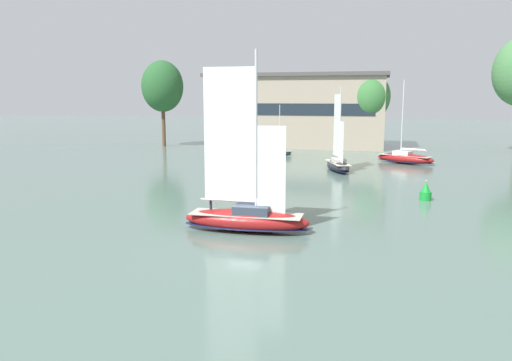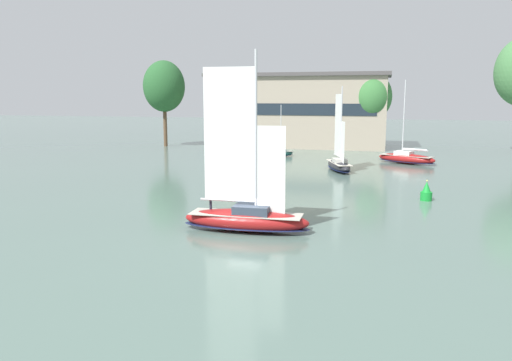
{
  "view_description": "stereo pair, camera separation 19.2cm",
  "coord_description": "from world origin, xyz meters",
  "px_view_note": "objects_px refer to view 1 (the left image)",
  "views": [
    {
      "loc": [
        9.72,
        -35.07,
        9.94
      ],
      "look_at": [
        0.0,
        3.0,
        3.35
      ],
      "focal_mm": 35.0,
      "sensor_mm": 36.0,
      "label": 1
    },
    {
      "loc": [
        9.9,
        -35.03,
        9.94
      ],
      "look_at": [
        0.0,
        3.0,
        3.35
      ],
      "focal_mm": 35.0,
      "sensor_mm": 36.0,
      "label": 2
    }
  ],
  "objects_px": {
    "tree_shore_right": "(372,97)",
    "sailboat_moored_outer_mooring": "(277,154)",
    "tree_shore_left": "(162,87)",
    "sailboat_moored_far_slip": "(405,158)",
    "sailboat_moored_near_marina": "(338,164)",
    "sailboat_main": "(246,217)",
    "channel_buoy": "(426,192)"
  },
  "relations": [
    {
      "from": "sailboat_main",
      "to": "sailboat_moored_outer_mooring",
      "type": "bearing_deg",
      "value": 99.08
    },
    {
      "from": "tree_shore_left",
      "to": "sailboat_main",
      "type": "relative_size",
      "value": 1.29
    },
    {
      "from": "sailboat_main",
      "to": "channel_buoy",
      "type": "relative_size",
      "value": 6.57
    },
    {
      "from": "sailboat_moored_far_slip",
      "to": "sailboat_moored_outer_mooring",
      "type": "bearing_deg",
      "value": 170.87
    },
    {
      "from": "tree_shore_right",
      "to": "sailboat_moored_outer_mooring",
      "type": "bearing_deg",
      "value": -133.39
    },
    {
      "from": "tree_shore_right",
      "to": "channel_buoy",
      "type": "xyz_separation_m",
      "value": [
        6.64,
        -46.78,
        -9.18
      ]
    },
    {
      "from": "sailboat_moored_outer_mooring",
      "to": "channel_buoy",
      "type": "height_order",
      "value": "sailboat_moored_outer_mooring"
    },
    {
      "from": "sailboat_moored_near_marina",
      "to": "sailboat_moored_outer_mooring",
      "type": "relative_size",
      "value": 1.31
    },
    {
      "from": "channel_buoy",
      "to": "sailboat_main",
      "type": "bearing_deg",
      "value": -132.56
    },
    {
      "from": "sailboat_main",
      "to": "sailboat_moored_outer_mooring",
      "type": "relative_size",
      "value": 1.53
    },
    {
      "from": "tree_shore_left",
      "to": "sailboat_moored_outer_mooring",
      "type": "height_order",
      "value": "tree_shore_left"
    },
    {
      "from": "tree_shore_right",
      "to": "sailboat_moored_near_marina",
      "type": "height_order",
      "value": "tree_shore_right"
    },
    {
      "from": "sailboat_moored_outer_mooring",
      "to": "tree_shore_left",
      "type": "bearing_deg",
      "value": 154.38
    },
    {
      "from": "sailboat_main",
      "to": "sailboat_moored_far_slip",
      "type": "xyz_separation_m",
      "value": [
        13.02,
        43.11,
        -0.21
      ]
    },
    {
      "from": "channel_buoy",
      "to": "tree_shore_right",
      "type": "bearing_deg",
      "value": 98.08
    },
    {
      "from": "tree_shore_left",
      "to": "sailboat_moored_near_marina",
      "type": "bearing_deg",
      "value": -34.55
    },
    {
      "from": "tree_shore_right",
      "to": "sailboat_moored_near_marina",
      "type": "bearing_deg",
      "value": -96.82
    },
    {
      "from": "sailboat_moored_near_marina",
      "to": "sailboat_moored_far_slip",
      "type": "distance_m",
      "value": 13.55
    },
    {
      "from": "tree_shore_right",
      "to": "sailboat_moored_far_slip",
      "type": "height_order",
      "value": "tree_shore_right"
    },
    {
      "from": "tree_shore_left",
      "to": "channel_buoy",
      "type": "bearing_deg",
      "value": -42.59
    },
    {
      "from": "sailboat_moored_outer_mooring",
      "to": "channel_buoy",
      "type": "bearing_deg",
      "value": -55.61
    },
    {
      "from": "sailboat_moored_near_marina",
      "to": "sailboat_moored_outer_mooring",
      "type": "height_order",
      "value": "sailboat_moored_near_marina"
    },
    {
      "from": "tree_shore_right",
      "to": "sailboat_moored_far_slip",
      "type": "relative_size",
      "value": 1.14
    },
    {
      "from": "tree_shore_right",
      "to": "channel_buoy",
      "type": "bearing_deg",
      "value": -81.92
    },
    {
      "from": "tree_shore_left",
      "to": "channel_buoy",
      "type": "relative_size",
      "value": 8.5
    },
    {
      "from": "tree_shore_left",
      "to": "sailboat_moored_far_slip",
      "type": "bearing_deg",
      "value": -18.79
    },
    {
      "from": "tree_shore_right",
      "to": "sailboat_moored_outer_mooring",
      "type": "xyz_separation_m",
      "value": [
        -14.72,
        -15.57,
        -9.39
      ]
    },
    {
      "from": "tree_shore_left",
      "to": "sailboat_moored_far_slip",
      "type": "relative_size",
      "value": 1.38
    },
    {
      "from": "channel_buoy",
      "to": "sailboat_moored_near_marina",
      "type": "bearing_deg",
      "value": 119.33
    },
    {
      "from": "tree_shore_right",
      "to": "sailboat_moored_outer_mooring",
      "type": "distance_m",
      "value": 23.39
    },
    {
      "from": "sailboat_moored_near_marina",
      "to": "channel_buoy",
      "type": "distance_m",
      "value": 20.6
    },
    {
      "from": "sailboat_main",
      "to": "sailboat_moored_outer_mooring",
      "type": "height_order",
      "value": "sailboat_main"
    }
  ]
}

